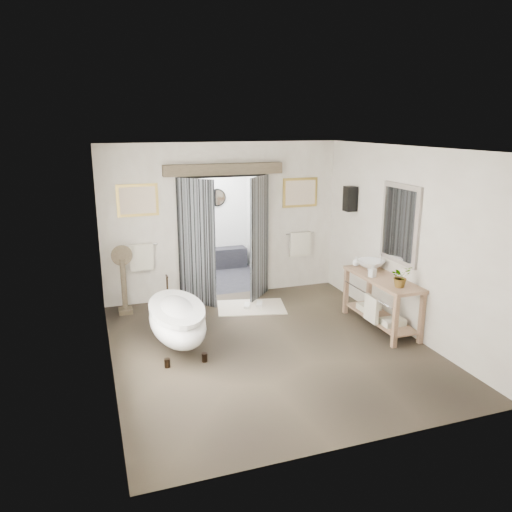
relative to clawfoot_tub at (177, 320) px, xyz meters
name	(u,v)px	position (x,y,z in m)	size (l,w,h in m)	color
ground_plane	(269,347)	(1.28, -0.47, -0.42)	(5.00, 5.00, 0.00)	brown
room_shell	(271,226)	(1.24, -0.60, 1.44)	(4.52, 5.02, 2.91)	silver
shower_room	(206,233)	(1.28, 3.52, 0.48)	(2.22, 2.01, 2.51)	#25252D
back_wall_dressing	(226,217)	(1.28, 1.85, 1.14)	(3.82, 0.71, 2.52)	black
clawfoot_tub	(177,320)	(0.00, 0.00, 0.00)	(0.79, 1.77, 0.86)	black
vanity	(381,298)	(3.23, -0.36, 0.08)	(0.57, 1.60, 0.85)	#A48062
pedestal_mirror	(124,284)	(-0.63, 1.64, 0.10)	(0.36, 0.23, 1.22)	brown
rug	(251,307)	(1.54, 1.17, -0.41)	(1.20, 0.80, 0.01)	beige
slippers	(253,305)	(1.59, 1.20, -0.38)	(0.42, 0.27, 0.05)	white
basin	(371,265)	(3.29, 0.09, 0.51)	(0.47, 0.47, 0.16)	white
plant	(401,277)	(3.23, -0.85, 0.59)	(0.29, 0.25, 0.33)	gray
soap_bottle_a	(372,271)	(3.10, -0.28, 0.53)	(0.09, 0.10, 0.21)	gray
soap_bottle_b	(356,261)	(3.18, 0.37, 0.51)	(0.13, 0.13, 0.16)	gray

